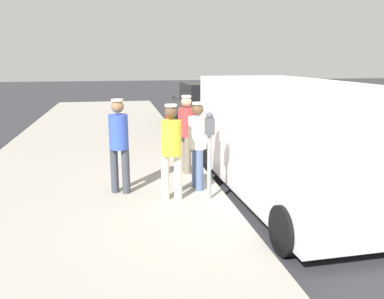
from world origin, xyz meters
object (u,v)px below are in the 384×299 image
Objects in this scene: pedestrian_in_blue at (119,140)px; parked_van at (288,137)px; pedestrian_in_red at (186,129)px; fire_hydrant at (169,130)px; parked_sedan_behind at (207,108)px; parking_meter_near at (209,141)px; pedestrian_in_yellow at (171,146)px; pedestrian_in_white at (198,140)px.

parked_van is (-3.01, 0.44, 0.02)m from pedestrian_in_blue.
pedestrian_in_red is 2.97m from fire_hydrant.
pedestrian_in_blue is 3.04m from parked_van.
parked_sedan_behind is 3.80m from fire_hydrant.
pedestrian_in_blue is at bearing 65.92° from parked_sedan_behind.
parking_meter_near is 1.51m from parked_van.
pedestrian_in_yellow is at bearing 2.38° from parked_van.
pedestrian_in_blue reaches higher than parking_meter_near.
pedestrian_in_blue is 0.38× the size of parked_sedan_behind.
parked_sedan_behind is at bearing -102.53° from parking_meter_near.
pedestrian_in_yellow reaches higher than pedestrian_in_white.
pedestrian_in_blue reaches higher than fire_hydrant.
pedestrian_in_white is (0.08, -0.60, -0.10)m from parking_meter_near.
parked_van is (-1.60, 1.53, 0.06)m from pedestrian_in_red.
pedestrian_in_red is 0.37× the size of parked_sedan_behind.
parked_van is 1.17× the size of parked_sedan_behind.
parking_meter_near is 0.61m from pedestrian_in_white.
parking_meter_near is at bearing 7.30° from parked_van.
pedestrian_in_red is at bearing -142.19° from pedestrian_in_blue.
pedestrian_in_yellow is at bearing 41.83° from pedestrian_in_white.
pedestrian_in_yellow is 2.14m from parked_van.
pedestrian_in_red is 2.22m from parked_van.
pedestrian_in_yellow reaches higher than parked_sedan_behind.
pedestrian_in_red is 6.51m from parked_sedan_behind.
pedestrian_in_yellow reaches higher than fire_hydrant.
pedestrian_in_white is at bearing -138.17° from pedestrian_in_yellow.
parked_sedan_behind is at bearing -114.08° from pedestrian_in_blue.
parked_van is at bearing 109.74° from fire_hydrant.
parking_meter_near is at bearing 93.20° from pedestrian_in_red.
pedestrian_in_white is 0.36× the size of parked_sedan_behind.
parked_sedan_behind is (-0.27, -7.76, -0.41)m from parked_van.
fire_hydrant is at bearing 60.52° from parked_sedan_behind.
pedestrian_in_blue reaches higher than pedestrian_in_yellow.
pedestrian_in_yellow is 0.32× the size of parked_van.
pedestrian_in_white is at bearing 90.73° from pedestrian_in_red.
pedestrian_in_blue reaches higher than pedestrian_in_white.
parked_van is 6.11× the size of fire_hydrant.
pedestrian_in_red is at bearing 73.34° from parked_sedan_behind.
parking_meter_near is 0.34× the size of parked_sedan_behind.
pedestrian_in_blue is (1.51, -0.63, -0.05)m from parking_meter_near.
parking_meter_near reaches higher than parked_sedan_behind.
pedestrian_in_blue reaches higher than pedestrian_in_red.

